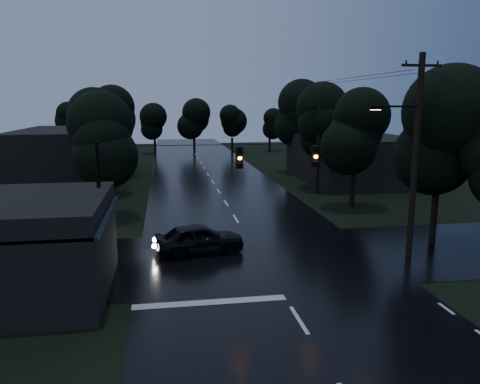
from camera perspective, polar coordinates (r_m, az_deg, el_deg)
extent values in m
cube|color=black|center=(41.03, -2.62, 0.06)|extent=(12.00, 120.00, 0.02)
cube|color=black|center=(23.79, 2.43, -7.99)|extent=(60.00, 9.00, 0.02)
cube|color=black|center=(20.30, -24.46, -2.90)|extent=(6.00, 7.00, 0.12)
cube|color=black|center=(19.71, -16.02, -2.72)|extent=(0.30, 7.00, 0.15)
cylinder|color=black|center=(17.39, -17.53, -10.50)|extent=(0.10, 0.10, 3.00)
cylinder|color=black|center=(23.04, -15.44, -5.11)|extent=(0.10, 0.10, 3.00)
cube|color=#FFB166|center=(18.46, -16.59, -5.92)|extent=(0.06, 1.60, 0.50)
cube|color=#FFB166|center=(21.04, -15.68, -3.82)|extent=(0.06, 1.20, 0.50)
cube|color=black|center=(48.11, 13.62, 4.02)|extent=(10.00, 14.00, 4.40)
cube|color=black|center=(51.18, -19.81, 4.42)|extent=(10.00, 16.00, 5.00)
cylinder|color=black|center=(24.41, 20.58, 3.86)|extent=(0.30, 0.30, 10.00)
cube|color=black|center=(24.32, 21.29, 14.19)|extent=(2.00, 0.12, 0.12)
cylinder|color=black|center=(23.73, 18.65, 9.86)|extent=(2.20, 0.10, 0.10)
cube|color=black|center=(23.24, 16.20, 9.86)|extent=(0.60, 0.25, 0.18)
cube|color=#FFB266|center=(23.24, 16.19, 9.62)|extent=(0.45, 0.18, 0.03)
cylinder|color=black|center=(40.35, 9.50, 5.13)|extent=(0.30, 0.30, 7.50)
cube|color=black|center=(40.17, 9.65, 9.60)|extent=(2.00, 0.12, 0.12)
cylinder|color=black|center=(21.75, -16.70, -2.04)|extent=(0.18, 0.18, 6.00)
cylinder|color=black|center=(21.61, 3.09, 5.85)|extent=(15.00, 0.03, 0.03)
cube|color=black|center=(21.45, -0.07, 4.21)|extent=(0.32, 0.25, 1.00)
sphere|color=orange|center=(21.31, -0.01, 4.17)|extent=(0.18, 0.18, 0.18)
cube|color=black|center=(22.31, 9.12, 4.33)|extent=(0.32, 0.25, 1.00)
sphere|color=orange|center=(22.16, 9.24, 4.29)|extent=(0.18, 0.18, 0.18)
cylinder|color=black|center=(27.98, 22.54, -2.96)|extent=(0.36, 0.36, 2.80)
sphere|color=black|center=(27.42, 23.05, 3.96)|extent=(4.48, 4.48, 4.48)
sphere|color=black|center=(27.32, 23.24, 6.46)|extent=(4.48, 4.48, 4.48)
sphere|color=black|center=(27.27, 23.43, 8.97)|extent=(4.48, 4.48, 4.48)
cylinder|color=black|center=(32.98, -16.71, -0.89)|extent=(0.36, 0.36, 2.45)
sphere|color=black|center=(32.53, -17.00, 4.24)|extent=(3.92, 3.92, 3.92)
sphere|color=black|center=(32.44, -17.10, 6.09)|extent=(3.92, 3.92, 3.92)
sphere|color=black|center=(32.37, -17.20, 7.94)|extent=(3.92, 3.92, 3.92)
cylinder|color=black|center=(40.85, -16.14, 1.46)|extent=(0.36, 0.36, 2.62)
sphere|color=black|center=(40.48, -16.38, 5.92)|extent=(4.20, 4.20, 4.20)
sphere|color=black|center=(40.41, -16.46, 7.51)|extent=(4.20, 4.20, 4.20)
sphere|color=black|center=(40.36, -16.55, 9.10)|extent=(4.20, 4.20, 4.20)
cylinder|color=black|center=(50.75, -15.51, 3.36)|extent=(0.36, 0.36, 2.80)
sphere|color=black|center=(50.44, -15.70, 7.19)|extent=(4.48, 4.48, 4.48)
sphere|color=black|center=(50.38, -15.77, 8.55)|extent=(4.48, 4.48, 4.48)
sphere|color=black|center=(50.36, -15.84, 9.91)|extent=(4.48, 4.48, 4.48)
cylinder|color=black|center=(35.38, 13.54, 0.19)|extent=(0.36, 0.36, 2.62)
sphere|color=black|center=(34.94, 13.78, 5.33)|extent=(4.20, 4.20, 4.20)
sphere|color=black|center=(34.86, 13.86, 7.17)|extent=(4.20, 4.20, 4.20)
sphere|color=black|center=(34.81, 13.94, 9.02)|extent=(4.20, 4.20, 4.20)
cylinder|color=black|center=(42.94, 10.20, 2.28)|extent=(0.36, 0.36, 2.80)
sphere|color=black|center=(42.57, 10.36, 6.81)|extent=(4.48, 4.48, 4.48)
sphere|color=black|center=(42.51, 10.41, 8.42)|extent=(4.48, 4.48, 4.48)
sphere|color=black|center=(42.48, 10.47, 10.04)|extent=(4.48, 4.48, 4.48)
cylinder|color=black|center=(52.54, 7.23, 4.01)|extent=(0.36, 0.36, 2.97)
sphere|color=black|center=(52.24, 7.32, 7.95)|extent=(4.76, 4.76, 4.76)
sphere|color=black|center=(52.19, 7.36, 9.35)|extent=(4.76, 4.76, 4.76)
sphere|color=black|center=(52.18, 7.39, 10.74)|extent=(4.76, 4.76, 4.76)
imported|color=black|center=(24.33, -4.96, -5.67)|extent=(4.80, 2.53, 1.56)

